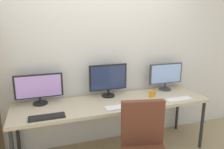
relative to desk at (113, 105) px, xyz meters
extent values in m
cube|color=silver|center=(0.00, 0.42, 0.61)|extent=(4.92, 0.10, 2.60)
cube|color=tan|center=(0.00, 0.00, 0.03)|extent=(2.52, 0.68, 0.04)
cylinder|color=#262628|center=(1.21, -0.29, -0.34)|extent=(0.04, 0.04, 0.70)
cylinder|color=#262628|center=(-1.21, 0.29, -0.34)|extent=(0.04, 0.04, 0.70)
cylinder|color=#262628|center=(1.21, 0.29, -0.34)|extent=(0.04, 0.04, 0.70)
cube|color=#592D1E|center=(0.08, -0.68, 0.06)|extent=(0.44, 0.16, 0.48)
cylinder|color=black|center=(-0.90, 0.21, 0.06)|extent=(0.18, 0.18, 0.02)
cylinder|color=black|center=(-0.90, 0.21, 0.10)|extent=(0.03, 0.03, 0.07)
cube|color=black|center=(-0.90, 0.21, 0.28)|extent=(0.58, 0.03, 0.30)
cube|color=#B28CE5|center=(-0.90, 0.20, 0.28)|extent=(0.54, 0.01, 0.27)
cylinder|color=black|center=(0.00, 0.21, 0.06)|extent=(0.18, 0.18, 0.02)
cylinder|color=black|center=(0.00, 0.21, 0.10)|extent=(0.03, 0.03, 0.07)
cube|color=black|center=(0.00, 0.21, 0.32)|extent=(0.53, 0.03, 0.36)
cube|color=navy|center=(0.00, 0.20, 0.32)|extent=(0.48, 0.01, 0.32)
cylinder|color=#38383D|center=(0.90, 0.21, 0.06)|extent=(0.18, 0.18, 0.02)
cylinder|color=#38383D|center=(0.90, 0.21, 0.11)|extent=(0.03, 0.03, 0.08)
cube|color=#38383D|center=(0.90, 0.21, 0.30)|extent=(0.53, 0.03, 0.30)
cube|color=#8CB2F2|center=(0.90, 0.20, 0.30)|extent=(0.49, 0.01, 0.27)
cube|color=black|center=(-0.84, -0.23, 0.06)|extent=(0.39, 0.13, 0.02)
cube|color=silver|center=(0.00, -0.23, 0.06)|extent=(0.34, 0.13, 0.02)
cube|color=silver|center=(0.84, -0.23, 0.06)|extent=(0.36, 0.13, 0.02)
ellipsoid|color=#38383D|center=(0.33, -0.20, 0.06)|extent=(0.06, 0.10, 0.03)
cylinder|color=orange|center=(0.56, 0.01, 0.09)|extent=(0.08, 0.08, 0.09)
torus|color=orange|center=(0.60, 0.01, 0.09)|extent=(0.06, 0.01, 0.06)
camera|label=1|loc=(-0.87, -2.53, 1.09)|focal=35.22mm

